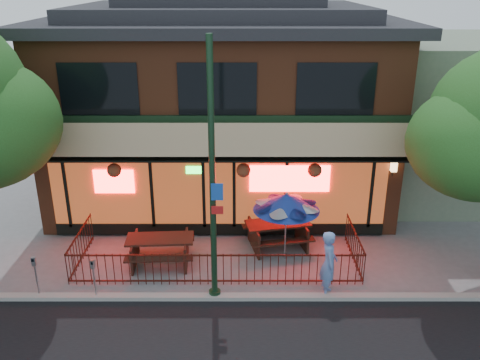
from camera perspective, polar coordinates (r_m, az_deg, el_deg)
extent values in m
plane|color=gray|center=(14.66, -2.76, -12.06)|extent=(80.00, 80.00, 0.00)
cube|color=#999993|center=(14.21, -2.86, -12.98)|extent=(80.00, 0.25, 0.12)
cube|color=brown|center=(19.97, -2.00, 7.59)|extent=(12.00, 8.00, 6.50)
cube|color=#59230F|center=(16.67, -2.38, -1.19)|extent=(11.00, 0.06, 2.60)
cube|color=#FF0C0C|center=(16.49, 5.60, 0.15)|extent=(2.60, 0.04, 0.90)
cube|color=#FF0C0C|center=(16.95, -13.97, -0.17)|extent=(1.30, 0.04, 0.80)
cube|color=tan|center=(15.56, -2.55, 4.57)|extent=(12.20, 1.33, 1.26)
cube|color=black|center=(16.23, -15.57, 9.81)|extent=(2.40, 0.06, 1.60)
cube|color=black|center=(15.67, -2.57, 10.16)|extent=(2.40, 0.06, 1.60)
cube|color=black|center=(15.92, 10.69, 10.00)|extent=(2.40, 0.06, 1.60)
cube|color=black|center=(17.24, -2.31, -5.51)|extent=(11.00, 0.12, 0.40)
cube|color=#FFC672|center=(16.90, 16.89, 1.46)|extent=(0.18, 0.18, 0.32)
cube|color=slate|center=(22.13, 22.22, 6.73)|extent=(6.00, 7.00, 6.00)
cube|color=#40140D|center=(14.32, -2.80, -8.45)|extent=(8.40, 0.04, 0.04)
cube|color=#40140D|center=(14.76, -2.74, -11.24)|extent=(8.40, 0.04, 0.04)
cube|color=#40140D|center=(16.20, -17.67, -5.74)|extent=(0.04, 2.60, 0.04)
cube|color=#40140D|center=(15.83, 12.87, -5.87)|extent=(0.04, 2.60, 0.04)
cylinder|color=#40140D|center=(14.55, -2.76, -9.98)|extent=(0.02, 0.02, 1.00)
cylinder|color=#16331E|center=(12.66, -3.13, 0.17)|extent=(0.16, 0.16, 7.00)
cylinder|color=#16331E|center=(14.27, -2.85, -12.62)|extent=(0.32, 0.32, 0.20)
cube|color=#194CB2|center=(12.63, -2.59, -1.34)|extent=(0.30, 0.02, 0.45)
cube|color=red|center=(12.83, -2.56, -3.40)|extent=(0.30, 0.02, 0.22)
cube|color=#361B13|center=(15.89, -11.74, -7.86)|extent=(0.15, 1.45, 0.83)
cube|color=#361B13|center=(15.73, -6.05, -7.82)|extent=(0.15, 1.45, 0.83)
cube|color=#361B13|center=(15.59, -9.00, -6.53)|extent=(2.06, 0.95, 0.07)
cube|color=#361B13|center=(15.23, -9.13, -8.74)|extent=(2.03, 0.43, 0.06)
cube|color=#361B13|center=(16.29, -8.73, -6.54)|extent=(2.03, 0.43, 0.06)
cube|color=#331B12|center=(16.35, 1.56, -6.47)|extent=(0.37, 1.45, 0.83)
cube|color=#331B12|center=(16.75, 6.85, -5.89)|extent=(0.37, 1.45, 0.83)
cube|color=#331B12|center=(16.34, 4.28, -4.89)|extent=(2.16, 1.25, 0.07)
cube|color=#331B12|center=(15.97, 4.86, -6.95)|extent=(2.05, 0.73, 0.06)
cube|color=#331B12|center=(17.02, 3.67, -4.99)|extent=(2.05, 0.73, 0.06)
cylinder|color=gray|center=(15.56, 5.13, -5.50)|extent=(0.05, 0.05, 2.09)
cone|color=navy|center=(15.16, 5.25, -2.47)|extent=(2.00, 2.00, 0.52)
sphere|color=gray|center=(15.05, 5.29, -1.48)|extent=(0.09, 0.10, 0.09)
imported|color=#6486C8|center=(14.14, 9.94, -9.21)|extent=(0.50, 0.72, 1.91)
cylinder|color=#9EA2A7|center=(14.51, -15.99, -11.08)|extent=(0.04, 0.04, 0.97)
cube|color=#9EA2A7|center=(14.21, -16.24, -9.08)|extent=(0.13, 0.12, 0.25)
cube|color=black|center=(14.14, -16.31, -8.99)|extent=(0.07, 0.03, 0.09)
cylinder|color=gray|center=(15.07, -21.83, -10.48)|extent=(0.05, 0.05, 1.01)
cube|color=gray|center=(14.77, -22.17, -8.46)|extent=(0.13, 0.11, 0.26)
cube|color=black|center=(14.71, -22.26, -8.37)|extent=(0.07, 0.02, 0.09)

